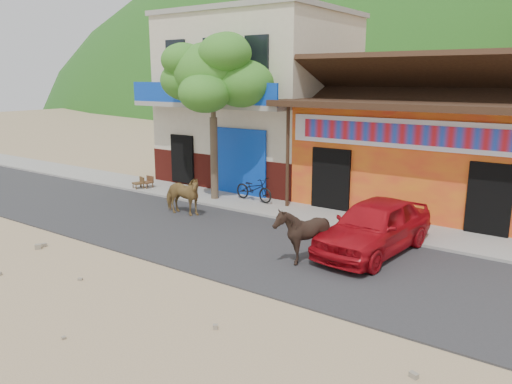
# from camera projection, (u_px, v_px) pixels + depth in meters

# --- Properties ---
(ground) EXTENTS (120.00, 120.00, 0.00)m
(ground) POSITION_uv_depth(u_px,v_px,m) (206.00, 279.00, 11.48)
(ground) COLOR #9E825B
(ground) RESTS_ON ground
(road) EXTENTS (60.00, 5.00, 0.04)m
(road) POSITION_uv_depth(u_px,v_px,m) (267.00, 249.00, 13.46)
(road) COLOR #28282B
(road) RESTS_ON ground
(sidewalk) EXTENTS (60.00, 2.00, 0.12)m
(sidewalk) POSITION_uv_depth(u_px,v_px,m) (327.00, 218.00, 16.24)
(sidewalk) COLOR gray
(sidewalk) RESTS_ON ground
(dance_club) EXTENTS (8.00, 6.00, 3.60)m
(dance_club) POSITION_uv_depth(u_px,v_px,m) (430.00, 155.00, 17.89)
(dance_club) COLOR orange
(dance_club) RESTS_ON ground
(cafe_building) EXTENTS (7.00, 6.00, 7.00)m
(cafe_building) POSITION_uv_depth(u_px,v_px,m) (260.00, 102.00, 21.74)
(cafe_building) COLOR beige
(cafe_building) RESTS_ON ground
(tree) EXTENTS (3.00, 3.00, 6.00)m
(tree) POSITION_uv_depth(u_px,v_px,m) (213.00, 117.00, 17.98)
(tree) COLOR #2D721E
(tree) RESTS_ON sidewalk
(cow_tan) EXTENTS (1.64, 0.87, 1.33)m
(cow_tan) POSITION_uv_depth(u_px,v_px,m) (182.00, 195.00, 16.58)
(cow_tan) COLOR olive
(cow_tan) RESTS_ON road
(cow_dark) EXTENTS (1.67, 1.60, 1.45)m
(cow_dark) POSITION_uv_depth(u_px,v_px,m) (303.00, 235.00, 12.23)
(cow_dark) COLOR black
(cow_dark) RESTS_ON road
(red_car) EXTENTS (2.08, 4.30, 1.42)m
(red_car) POSITION_uv_depth(u_px,v_px,m) (374.00, 226.00, 13.00)
(red_car) COLOR #AD0C15
(red_car) RESTS_ON road
(scooter) EXTENTS (1.75, 0.78, 0.89)m
(scooter) POSITION_uv_depth(u_px,v_px,m) (254.00, 189.00, 18.16)
(scooter) COLOR black
(scooter) RESTS_ON sidewalk
(cafe_chair_left) EXTENTS (0.50, 0.50, 0.85)m
(cafe_chair_left) POSITION_uv_depth(u_px,v_px,m) (138.00, 178.00, 20.22)
(cafe_chair_left) COLOR #4E331A
(cafe_chair_left) RESTS_ON sidewalk
(cafe_chair_right) EXTENTS (0.44, 0.44, 0.88)m
(cafe_chair_right) POSITION_uv_depth(u_px,v_px,m) (147.00, 177.00, 20.34)
(cafe_chair_right) COLOR #4C2D19
(cafe_chair_right) RESTS_ON sidewalk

